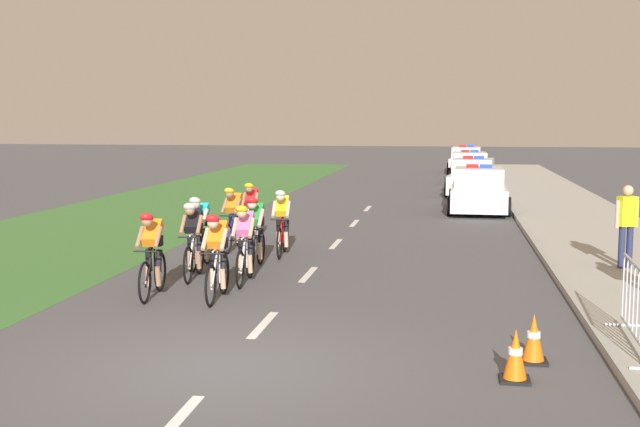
# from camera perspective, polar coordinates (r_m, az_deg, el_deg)

# --- Properties ---
(ground_plane) EXTENTS (160.00, 160.00, 0.00)m
(ground_plane) POSITION_cam_1_polar(r_m,az_deg,el_deg) (10.38, -6.76, -10.79)
(ground_plane) COLOR #4C4C51
(sidewalk_slab) EXTENTS (3.71, 60.00, 0.12)m
(sidewalk_slab) POSITION_cam_1_polar(r_m,az_deg,el_deg) (24.03, 18.39, -0.89)
(sidewalk_slab) COLOR #A3A099
(sidewalk_slab) RESTS_ON ground
(kerb_edge) EXTENTS (0.16, 60.00, 0.13)m
(kerb_edge) POSITION_cam_1_polar(r_m,az_deg,el_deg) (23.81, 14.18, -0.80)
(kerb_edge) COLOR #9E9E99
(kerb_edge) RESTS_ON ground
(grass_verge) EXTENTS (7.00, 60.00, 0.01)m
(grass_verge) POSITION_cam_1_polar(r_m,az_deg,el_deg) (25.74, -13.86, -0.37)
(grass_verge) COLOR #3D7033
(grass_verge) RESTS_ON ground
(lane_markings_centre) EXTENTS (0.14, 21.60, 0.01)m
(lane_markings_centre) POSITION_cam_1_polar(r_m,az_deg,el_deg) (18.13, 0.26, -3.13)
(lane_markings_centre) COLOR white
(lane_markings_centre) RESTS_ON ground
(cyclist_lead) EXTENTS (0.45, 1.72, 1.56)m
(cyclist_lead) POSITION_cam_1_polar(r_m,az_deg,el_deg) (14.31, -11.84, -2.77)
(cyclist_lead) COLOR black
(cyclist_lead) RESTS_ON ground
(cyclist_second) EXTENTS (0.43, 1.72, 1.56)m
(cyclist_second) POSITION_cam_1_polar(r_m,az_deg,el_deg) (13.89, -7.32, -2.96)
(cyclist_second) COLOR black
(cyclist_second) RESTS_ON ground
(cyclist_third) EXTENTS (0.44, 1.72, 1.56)m
(cyclist_third) POSITION_cam_1_polar(r_m,az_deg,el_deg) (15.80, -8.97, -1.81)
(cyclist_third) COLOR black
(cyclist_third) RESTS_ON ground
(cyclist_fourth) EXTENTS (0.43, 1.72, 1.56)m
(cyclist_fourth) POSITION_cam_1_polar(r_m,az_deg,el_deg) (15.25, -5.35, -2.07)
(cyclist_fourth) COLOR black
(cyclist_fourth) RESTS_ON ground
(cyclist_fifth) EXTENTS (0.42, 1.72, 1.56)m
(cyclist_fifth) POSITION_cam_1_polar(r_m,az_deg,el_deg) (16.89, -8.53, -1.25)
(cyclist_fifth) COLOR black
(cyclist_fifth) RESTS_ON ground
(cyclist_sixth) EXTENTS (0.42, 1.72, 1.56)m
(cyclist_sixth) POSITION_cam_1_polar(r_m,az_deg,el_deg) (16.72, -4.62, -1.28)
(cyclist_sixth) COLOR black
(cyclist_sixth) RESTS_ON ground
(cyclist_seventh) EXTENTS (0.43, 1.72, 1.56)m
(cyclist_seventh) POSITION_cam_1_polar(r_m,az_deg,el_deg) (19.00, -6.17, -0.32)
(cyclist_seventh) COLOR black
(cyclist_seventh) RESTS_ON ground
(cyclist_eighth) EXTENTS (0.44, 1.72, 1.56)m
(cyclist_eighth) POSITION_cam_1_polar(r_m,az_deg,el_deg) (18.27, -2.72, -0.57)
(cyclist_eighth) COLOR black
(cyclist_eighth) RESTS_ON ground
(cyclist_ninth) EXTENTS (0.44, 1.72, 1.56)m
(cyclist_ninth) POSITION_cam_1_polar(r_m,az_deg,el_deg) (20.33, -4.91, 0.16)
(cyclist_ninth) COLOR black
(cyclist_ninth) RESTS_ON ground
(police_car_nearest) EXTENTS (2.08, 4.44, 1.59)m
(police_car_nearest) POSITION_cam_1_polar(r_m,az_deg,el_deg) (27.42, 11.17, 1.55)
(police_car_nearest) COLOR white
(police_car_nearest) RESTS_ON ground
(police_car_second) EXTENTS (2.32, 4.55, 1.59)m
(police_car_second) POSITION_cam_1_polar(r_m,az_deg,el_deg) (33.36, 10.81, 2.47)
(police_car_second) COLOR silver
(police_car_second) RESTS_ON ground
(police_car_third) EXTENTS (2.03, 4.41, 1.59)m
(police_car_third) POSITION_cam_1_polar(r_m,az_deg,el_deg) (39.67, 10.55, 3.15)
(police_car_third) COLOR silver
(police_car_third) RESTS_ON ground
(police_car_furthest) EXTENTS (2.20, 4.50, 1.59)m
(police_car_furthest) POSITION_cam_1_polar(r_m,az_deg,el_deg) (46.69, 10.33, 3.68)
(police_car_furthest) COLOR silver
(police_car_furthest) RESTS_ON ground
(crowd_barrier_front) EXTENTS (0.60, 2.32, 1.07)m
(crowd_barrier_front) POSITION_cam_1_polar(r_m,az_deg,el_deg) (11.44, 21.57, -6.22)
(crowd_barrier_front) COLOR #B7BABF
(crowd_barrier_front) RESTS_ON sidewalk_slab
(traffic_cone_near) EXTENTS (0.36, 0.36, 0.64)m
(traffic_cone_near) POSITION_cam_1_polar(r_m,az_deg,el_deg) (10.77, 14.91, -8.60)
(traffic_cone_near) COLOR black
(traffic_cone_near) RESTS_ON ground
(traffic_cone_mid) EXTENTS (0.36, 0.36, 0.64)m
(traffic_cone_mid) POSITION_cam_1_polar(r_m,az_deg,el_deg) (9.99, 13.68, -9.78)
(traffic_cone_mid) COLOR black
(traffic_cone_mid) RESTS_ON ground
(spectator_closest) EXTENTS (0.51, 0.34, 1.68)m
(spectator_closest) POSITION_cam_1_polar(r_m,az_deg,el_deg) (17.22, 20.92, -0.47)
(spectator_closest) COLOR #23284C
(spectator_closest) RESTS_ON sidewalk_slab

